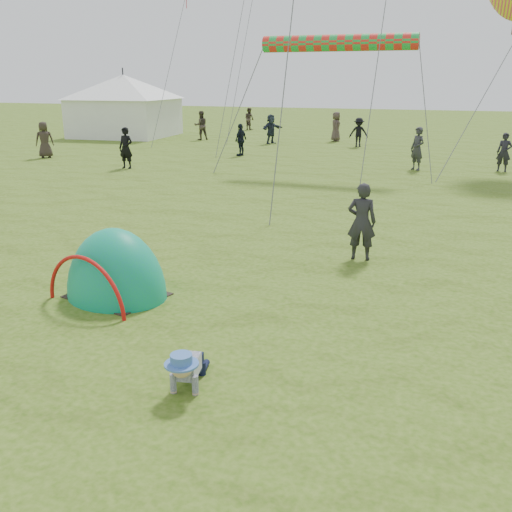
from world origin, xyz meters
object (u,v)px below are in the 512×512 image
(crawling_toddler, at_px, (187,367))
(popup_tent, at_px, (117,296))
(event_marquee, at_px, (125,104))
(standing_adult, at_px, (362,222))

(crawling_toddler, distance_m, popup_tent, 3.57)
(crawling_toddler, xyz_separation_m, event_marquee, (-18.72, 28.18, 1.84))
(crawling_toddler, bearing_deg, standing_adult, 68.56)
(crawling_toddler, relative_size, standing_adult, 0.46)
(popup_tent, xyz_separation_m, event_marquee, (-16.11, 25.76, 2.13))
(standing_adult, relative_size, event_marquee, 0.27)
(popup_tent, relative_size, event_marquee, 0.40)
(standing_adult, bearing_deg, crawling_toddler, 74.85)
(crawling_toddler, distance_m, standing_adult, 6.20)
(crawling_toddler, xyz_separation_m, popup_tent, (-2.61, 2.42, -0.29))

